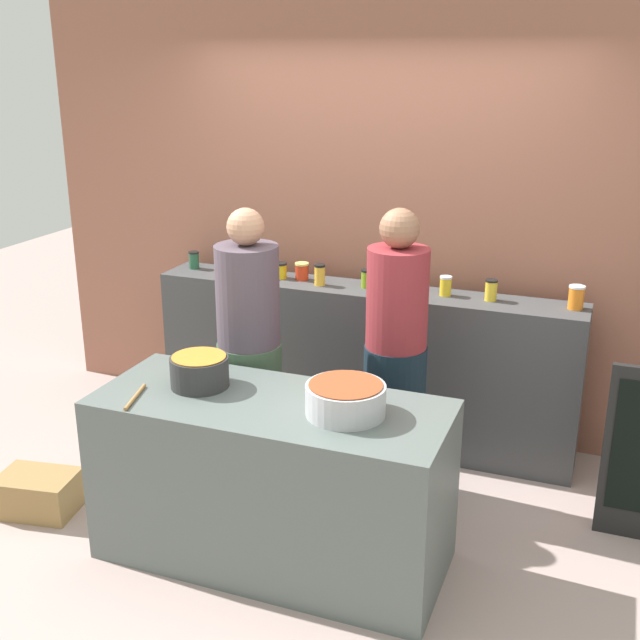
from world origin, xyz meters
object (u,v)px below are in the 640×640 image
at_px(cook_in_cap, 395,370).
at_px(preserve_jar_8, 491,290).
at_px(preserve_jar_1, 255,268).
at_px(preserve_jar_2, 281,270).
at_px(cooking_pot_left, 200,371).
at_px(cook_with_tongs, 250,369).
at_px(bread_crate, 38,493).
at_px(preserve_jar_4, 320,275).
at_px(preserve_jar_5, 367,278).
at_px(preserve_jar_9, 576,297).
at_px(cooking_pot_center, 346,399).
at_px(wooden_spoon, 135,397).
at_px(preserve_jar_3, 302,271).
at_px(preserve_jar_0, 194,260).
at_px(preserve_jar_6, 398,283).
at_px(preserve_jar_7, 446,286).

bearing_deg(cook_in_cap, preserve_jar_8, 56.64).
xyz_separation_m(preserve_jar_1, preserve_jar_2, (0.15, 0.06, -0.01)).
xyz_separation_m(cooking_pot_left, cook_in_cap, (0.78, 0.77, -0.18)).
height_order(cook_with_tongs, bread_crate, cook_with_tongs).
height_order(preserve_jar_4, preserve_jar_5, preserve_jar_4).
xyz_separation_m(preserve_jar_9, cooking_pot_center, (-0.88, -1.44, -0.17)).
bearing_deg(cook_with_tongs, wooden_spoon, -107.22).
bearing_deg(cook_with_tongs, preserve_jar_3, 93.23).
distance_m(preserve_jar_1, preserve_jar_9, 1.98).
xyz_separation_m(preserve_jar_0, preserve_jar_6, (1.44, -0.05, -0.00)).
distance_m(preserve_jar_6, cook_with_tongs, 1.08).
height_order(preserve_jar_4, preserve_jar_7, preserve_jar_4).
height_order(preserve_jar_8, wooden_spoon, preserve_jar_8).
bearing_deg(preserve_jar_7, wooden_spoon, -124.56).
bearing_deg(bread_crate, preserve_jar_0, 83.93).
bearing_deg(bread_crate, preserve_jar_9, 30.07).
distance_m(preserve_jar_4, cooking_pot_center, 1.52).
xyz_separation_m(preserve_jar_5, preserve_jar_7, (0.49, 0.00, 0.00)).
relative_size(cooking_pot_center, cook_in_cap, 0.22).
bearing_deg(preserve_jar_9, preserve_jar_2, -179.65).
bearing_deg(preserve_jar_7, cooking_pot_center, -95.26).
height_order(cooking_pot_left, cooking_pot_center, cooking_pot_left).
xyz_separation_m(preserve_jar_3, preserve_jar_9, (1.69, -0.00, 0.01)).
xyz_separation_m(preserve_jar_8, bread_crate, (-2.15, -1.51, -0.98)).
bearing_deg(cook_in_cap, cook_with_tongs, -160.88).
height_order(preserve_jar_2, cook_in_cap, cook_in_cap).
bearing_deg(preserve_jar_2, preserve_jar_9, 0.35).
bearing_deg(preserve_jar_9, preserve_jar_7, -179.39).
relative_size(preserve_jar_6, bread_crate, 0.27).
xyz_separation_m(preserve_jar_0, preserve_jar_4, (0.94, -0.07, 0.01)).
height_order(preserve_jar_2, cook_with_tongs, cook_with_tongs).
bearing_deg(preserve_jar_5, preserve_jar_0, 179.35).
xyz_separation_m(preserve_jar_9, wooden_spoon, (-1.87, -1.63, -0.23)).
bearing_deg(preserve_jar_3, bread_crate, -121.79).
xyz_separation_m(preserve_jar_0, preserve_jar_5, (1.23, -0.01, -0.00)).
xyz_separation_m(preserve_jar_0, preserve_jar_8, (1.99, -0.01, 0.00)).
height_order(preserve_jar_0, preserve_jar_2, preserve_jar_0).
xyz_separation_m(cook_with_tongs, bread_crate, (-1.00, -0.64, -0.64)).
xyz_separation_m(preserve_jar_4, cook_with_tongs, (-0.10, -0.81, -0.35)).
bearing_deg(preserve_jar_2, preserve_jar_4, -11.62).
xyz_separation_m(preserve_jar_5, cook_with_tongs, (-0.40, -0.87, -0.34)).
distance_m(preserve_jar_0, cooking_pot_left, 1.62).
bearing_deg(preserve_jar_9, cook_in_cap, -144.86).
bearing_deg(wooden_spoon, cooking_pot_center, 11.35).
distance_m(preserve_jar_4, bread_crate, 2.07).
height_order(preserve_jar_0, preserve_jar_5, preserve_jar_0).
distance_m(preserve_jar_0, preserve_jar_1, 0.50).
bearing_deg(preserve_jar_9, preserve_jar_0, 179.97).
xyz_separation_m(cooking_pot_center, wooden_spoon, (-0.99, -0.20, -0.06)).
height_order(preserve_jar_7, cooking_pot_left, preserve_jar_7).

